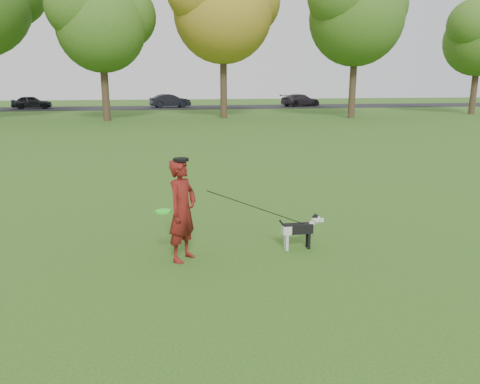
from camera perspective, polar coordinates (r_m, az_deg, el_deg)
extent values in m
plane|color=#285116|center=(7.50, -4.35, -7.27)|extent=(120.00, 120.00, 0.00)
cube|color=black|center=(47.06, -9.21, 10.12)|extent=(120.00, 7.00, 0.02)
imported|color=#550C10|center=(6.99, -7.04, -2.24)|extent=(0.64, 0.67, 1.55)
cube|color=black|center=(7.56, 7.04, -4.45)|extent=(0.48, 0.15, 0.16)
cube|color=silver|center=(7.51, 5.71, -4.59)|extent=(0.13, 0.15, 0.14)
cylinder|color=silver|center=(7.53, 5.78, -6.16)|extent=(0.05, 0.05, 0.26)
cylinder|color=silver|center=(7.62, 5.57, -5.91)|extent=(0.05, 0.05, 0.26)
cylinder|color=black|center=(7.63, 8.42, -5.97)|extent=(0.05, 0.05, 0.26)
cylinder|color=black|center=(7.72, 8.18, -5.72)|extent=(0.05, 0.05, 0.26)
cylinder|color=silver|center=(7.61, 8.61, -4.06)|extent=(0.16, 0.10, 0.17)
sphere|color=silver|center=(7.61, 9.25, -3.34)|extent=(0.15, 0.15, 0.15)
sphere|color=black|center=(7.60, 9.20, -3.12)|extent=(0.11, 0.11, 0.11)
cube|color=silver|center=(7.64, 9.81, -3.40)|extent=(0.10, 0.06, 0.05)
sphere|color=black|center=(7.65, 10.18, -3.37)|extent=(0.03, 0.03, 0.03)
cone|color=black|center=(7.55, 9.31, -2.89)|extent=(0.05, 0.05, 0.06)
cone|color=black|center=(7.62, 9.12, -2.72)|extent=(0.05, 0.05, 0.06)
cylinder|color=black|center=(7.48, 5.37, -4.15)|extent=(0.17, 0.03, 0.22)
cylinder|color=black|center=(7.59, 8.26, -4.03)|extent=(0.10, 0.10, 0.02)
imported|color=black|center=(48.43, -24.04, 9.96)|extent=(3.65, 1.79, 1.20)
imported|color=black|center=(47.04, -8.52, 10.94)|extent=(4.09, 2.18, 1.28)
imported|color=black|center=(49.20, 7.40, 11.05)|extent=(4.51, 2.86, 1.22)
cylinder|color=#28FF20|center=(6.86, -9.32, -2.34)|extent=(0.23, 0.23, 0.02)
cylinder|color=black|center=(6.82, -7.22, 3.94)|extent=(0.23, 0.23, 0.04)
cylinder|color=#38281C|center=(32.66, -16.12, 12.03)|extent=(0.48, 0.48, 4.20)
sphere|color=#426B1E|center=(32.87, -16.64, 19.59)|extent=(5.60, 5.60, 5.60)
cylinder|color=#38281C|center=(33.80, -2.02, 13.28)|extent=(0.48, 0.48, 5.04)
sphere|color=#A58426|center=(34.18, -2.10, 22.04)|extent=(6.72, 6.72, 6.72)
cylinder|color=#38281C|center=(34.77, 13.58, 12.75)|extent=(0.48, 0.48, 4.83)
sphere|color=#426B1E|center=(35.09, 14.06, 20.92)|extent=(6.44, 6.44, 6.44)
cylinder|color=#38281C|center=(41.98, 26.63, 11.22)|extent=(0.48, 0.48, 3.99)
sphere|color=#426B1E|center=(42.12, 27.25, 16.81)|extent=(5.32, 5.32, 5.32)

